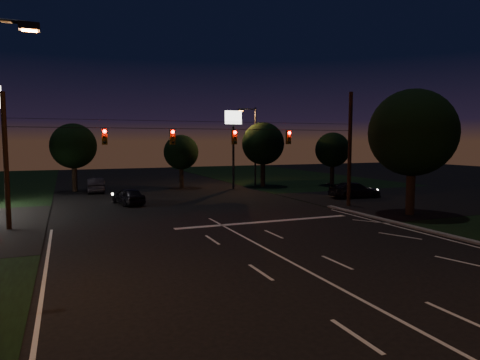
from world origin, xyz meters
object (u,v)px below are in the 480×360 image
tree_right_near (411,134)px  car_oncoming_b (95,185)px  utility_pole_right (348,206)px  car_cross (355,190)px  car_oncoming_a (128,196)px

tree_right_near → car_oncoming_b: bearing=131.6°
utility_pole_right → car_cross: utility_pole_right is taller
tree_right_near → car_cross: size_ratio=1.79×
utility_pole_right → tree_right_near: tree_right_near is taller
tree_right_near → car_cross: (2.01, 8.71, -4.96)m
utility_pole_right → car_cross: (3.53, 3.87, 0.71)m
car_cross → car_oncoming_b: bearing=63.2°
utility_pole_right → car_oncoming_b: (-18.11, 17.32, 0.74)m
car_oncoming_a → car_oncoming_b: bearing=-92.2°
tree_right_near → car_oncoming_b: 30.01m
utility_pole_right → car_cross: bearing=47.6°
car_oncoming_a → car_oncoming_b: 10.00m
car_oncoming_b → car_cross: 25.48m
tree_right_near → car_oncoming_a: tree_right_near is taller
tree_right_near → car_oncoming_b: size_ratio=1.95×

